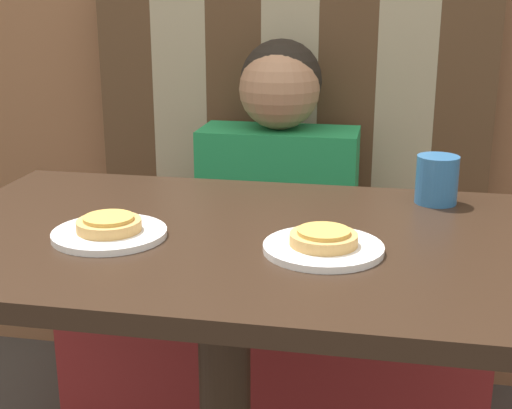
{
  "coord_description": "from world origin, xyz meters",
  "views": [
    {
      "loc": [
        0.29,
        -1.18,
        1.2
      ],
      "look_at": [
        0.0,
        0.32,
        0.74
      ],
      "focal_mm": 50.0,
      "sensor_mm": 36.0,
      "label": 1
    }
  ],
  "objects": [
    {
      "name": "booth_backrest",
      "position": [
        0.0,
        0.84,
        0.86
      ],
      "size": [
        1.12,
        0.08,
        0.79
      ],
      "color": "#4C331E",
      "rests_on": "booth_seat"
    },
    {
      "name": "drinking_cup",
      "position": [
        0.39,
        0.26,
        0.83
      ],
      "size": [
        0.09,
        0.09,
        0.1
      ],
      "color": "#2D669E",
      "rests_on": "dining_table"
    },
    {
      "name": "dining_table",
      "position": [
        0.0,
        0.0,
        0.68
      ],
      "size": [
        1.1,
        0.71,
        0.78
      ],
      "color": "black",
      "rests_on": "ground_plane"
    },
    {
      "name": "person",
      "position": [
        0.0,
        0.64,
        0.77
      ],
      "size": [
        0.42,
        0.24,
        0.62
      ],
      "color": "#1E8447",
      "rests_on": "booth_seat"
    },
    {
      "name": "pizza_left",
      "position": [
        -0.19,
        -0.07,
        0.8
      ],
      "size": [
        0.11,
        0.11,
        0.03
      ],
      "color": "tan",
      "rests_on": "plate_left"
    },
    {
      "name": "plate_right",
      "position": [
        0.19,
        -0.07,
        0.79
      ],
      "size": [
        0.2,
        0.2,
        0.01
      ],
      "color": "white",
      "rests_on": "dining_table"
    },
    {
      "name": "pizza_right",
      "position": [
        0.19,
        -0.07,
        0.8
      ],
      "size": [
        0.11,
        0.11,
        0.03
      ],
      "color": "tan",
      "rests_on": "plate_right"
    },
    {
      "name": "booth_seat",
      "position": [
        0.0,
        0.64,
        0.23
      ],
      "size": [
        1.12,
        0.5,
        0.46
      ],
      "color": "maroon",
      "rests_on": "ground_plane"
    },
    {
      "name": "plate_left",
      "position": [
        -0.19,
        -0.07,
        0.79
      ],
      "size": [
        0.2,
        0.2,
        0.01
      ],
      "color": "white",
      "rests_on": "dining_table"
    }
  ]
}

